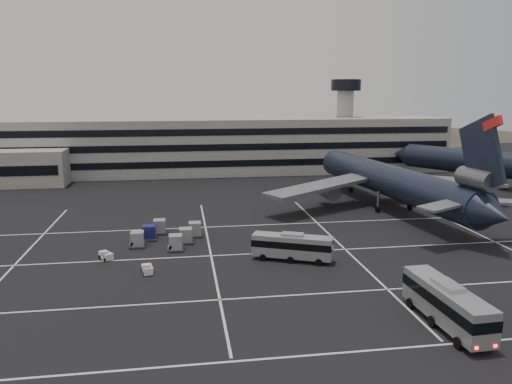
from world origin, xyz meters
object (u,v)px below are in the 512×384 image
(bus_near, at_px, (447,302))
(bus_far, at_px, (292,246))
(trijet_main, at_px, (391,181))
(uld_cluster, at_px, (167,234))
(tug_a, at_px, (147,269))

(bus_near, bearing_deg, bus_far, 114.39)
(trijet_main, bearing_deg, bus_far, -140.24)
(bus_far, height_order, uld_cluster, bus_far)
(trijet_main, height_order, tug_a, trijet_main)
(bus_far, bearing_deg, trijet_main, -20.36)
(tug_a, distance_m, uld_cluster, 12.89)
(trijet_main, relative_size, bus_far, 5.69)
(bus_near, distance_m, bus_far, 21.76)
(bus_near, relative_size, tug_a, 5.33)
(trijet_main, height_order, uld_cluster, trijet_main)
(trijet_main, xyz_separation_m, bus_far, (-23.49, -24.45, -3.31))
(bus_far, distance_m, tug_a, 17.83)
(bus_near, bearing_deg, tug_a, 145.23)
(trijet_main, relative_size, tug_a, 26.40)
(uld_cluster, bearing_deg, tug_a, -98.94)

